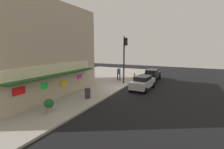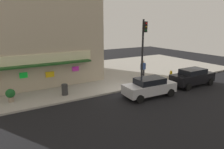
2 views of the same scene
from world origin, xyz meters
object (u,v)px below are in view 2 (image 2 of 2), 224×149
object	(u,v)px
pedestrian	(143,68)
parked_car_black	(192,77)
trash_can	(65,90)
traffic_light	(143,44)
fire_hydrant	(171,74)
parked_car_silver	(149,87)
potted_plant_by_doorway	(10,94)

from	to	relation	value
pedestrian	parked_car_black	xyz separation A→B (m)	(2.63, -4.05, -0.34)
pedestrian	parked_car_black	size ratio (longest dim) A/B	0.42
trash_can	pedestrian	size ratio (longest dim) A/B	0.47
traffic_light	parked_car_black	distance (m)	5.60
traffic_light	fire_hydrant	bearing A→B (deg)	-1.61
trash_can	parked_car_silver	xyz separation A→B (m)	(5.80, -3.45, 0.22)
parked_car_black	potted_plant_by_doorway	bearing A→B (deg)	165.63
fire_hydrant	trash_can	bearing A→B (deg)	176.61
traffic_light	trash_can	world-z (taller)	traffic_light
fire_hydrant	pedestrian	bearing A→B (deg)	151.13
fire_hydrant	parked_car_silver	xyz separation A→B (m)	(-5.41, -2.79, 0.28)
fire_hydrant	pedestrian	xyz separation A→B (m)	(-2.60, 1.44, 0.66)
parked_car_silver	fire_hydrant	bearing A→B (deg)	27.27
traffic_light	pedestrian	xyz separation A→B (m)	(1.19, 1.33, -2.72)
parked_car_black	fire_hydrant	bearing A→B (deg)	90.54
fire_hydrant	trash_can	distance (m)	11.23
traffic_light	trash_can	bearing A→B (deg)	175.71
fire_hydrant	pedestrian	size ratio (longest dim) A/B	0.43
fire_hydrant	parked_car_silver	world-z (taller)	parked_car_silver
trash_can	pedestrian	world-z (taller)	pedestrian
potted_plant_by_doorway	parked_car_black	xyz separation A→B (m)	(15.08, -3.86, 0.13)
parked_car_silver	parked_car_black	bearing A→B (deg)	1.87
fire_hydrant	potted_plant_by_doorway	size ratio (longest dim) A/B	0.82
fire_hydrant	parked_car_silver	distance (m)	6.09
trash_can	parked_car_black	bearing A→B (deg)	-16.24
traffic_light	pedestrian	bearing A→B (deg)	48.28
traffic_light	fire_hydrant	world-z (taller)	traffic_light
potted_plant_by_doorway	parked_car_silver	world-z (taller)	parked_car_silver
parked_car_black	trash_can	bearing A→B (deg)	163.76
pedestrian	potted_plant_by_doorway	distance (m)	12.46
pedestrian	parked_car_silver	world-z (taller)	pedestrian
potted_plant_by_doorway	parked_car_silver	distance (m)	10.45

